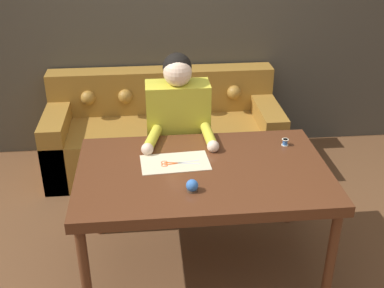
# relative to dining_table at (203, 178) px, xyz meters

# --- Properties ---
(ground_plane) EXTENTS (16.00, 16.00, 0.00)m
(ground_plane) POSITION_rel_dining_table_xyz_m (-0.15, 0.03, -0.69)
(ground_plane) COLOR brown
(wall_back) EXTENTS (8.00, 0.06, 2.60)m
(wall_back) POSITION_rel_dining_table_xyz_m (-0.15, 1.81, 0.61)
(wall_back) COLOR #474238
(wall_back) RESTS_ON ground_plane
(dining_table) EXTENTS (1.55, 0.96, 0.76)m
(dining_table) POSITION_rel_dining_table_xyz_m (0.00, 0.00, 0.00)
(dining_table) COLOR #562D19
(dining_table) RESTS_ON ground_plane
(couch) EXTENTS (2.05, 0.83, 0.84)m
(couch) POSITION_rel_dining_table_xyz_m (-0.19, 1.40, -0.38)
(couch) COLOR olive
(couch) RESTS_ON ground_plane
(person) EXTENTS (0.51, 0.59, 1.30)m
(person) POSITION_rel_dining_table_xyz_m (-0.11, 0.62, -0.03)
(person) COLOR #33281E
(person) RESTS_ON ground_plane
(pattern_paper_main) EXTENTS (0.44, 0.28, 0.00)m
(pattern_paper_main) POSITION_rel_dining_table_xyz_m (-0.17, 0.09, 0.07)
(pattern_paper_main) COLOR beige
(pattern_paper_main) RESTS_ON dining_table
(scissors) EXTENTS (0.25, 0.07, 0.01)m
(scissors) POSITION_rel_dining_table_xyz_m (-0.18, 0.08, 0.07)
(scissors) COLOR silver
(scissors) RESTS_ON dining_table
(thread_spool) EXTENTS (0.04, 0.04, 0.05)m
(thread_spool) POSITION_rel_dining_table_xyz_m (0.58, 0.26, 0.09)
(thread_spool) COLOR #3366B2
(thread_spool) RESTS_ON dining_table
(pin_cushion) EXTENTS (0.07, 0.07, 0.07)m
(pin_cushion) POSITION_rel_dining_table_xyz_m (-0.09, -0.24, 0.10)
(pin_cushion) COLOR #4C3828
(pin_cushion) RESTS_ON dining_table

